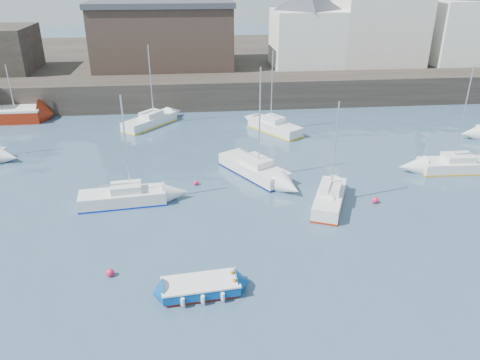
{
  "coord_description": "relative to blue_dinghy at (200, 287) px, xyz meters",
  "views": [
    {
      "loc": [
        -2.79,
        -15.39,
        14.34
      ],
      "look_at": [
        0.0,
        12.0,
        1.5
      ],
      "focal_mm": 35.0,
      "sensor_mm": 36.0,
      "label": 1
    }
  ],
  "objects": [
    {
      "name": "quay_wall",
      "position": [
        2.84,
        32.37,
        1.11
      ],
      "size": [
        90.0,
        5.0,
        3.0
      ],
      "primitive_type": "cube",
      "color": "#28231E",
      "rests_on": "ground"
    },
    {
      "name": "blue_dinghy",
      "position": [
        0.0,
        0.0,
        0.0
      ],
      "size": [
        3.81,
        2.11,
        0.7
      ],
      "color": "maroon",
      "rests_on": "ground"
    },
    {
      "name": "land_strip",
      "position": [
        2.84,
        50.37,
        1.01
      ],
      "size": [
        90.0,
        32.0,
        2.8
      ],
      "primitive_type": "cube",
      "color": "#28231E",
      "rests_on": "ground"
    },
    {
      "name": "sailboat_d",
      "position": [
        19.9,
        12.56,
        0.09
      ],
      "size": [
        6.27,
        2.2,
        7.91
      ],
      "color": "white",
      "rests_on": "ground"
    },
    {
      "name": "sailboat_f",
      "position": [
        7.44,
        22.87,
        0.13
      ],
      "size": [
        4.67,
        5.69,
        7.35
      ],
      "color": "white",
      "rests_on": "ground"
    },
    {
      "name": "bldg_east_d",
      "position": [
        13.84,
        38.87,
        6.97
      ],
      "size": [
        11.14,
        11.14,
        8.95
      ],
      "color": "white",
      "rests_on": "land_strip"
    },
    {
      "name": "bldg_east_b",
      "position": [
        33.84,
        38.87,
        7.48
      ],
      "size": [
        11.88,
        11.88,
        9.95
      ],
      "color": "white",
      "rests_on": "land_strip"
    },
    {
      "name": "sailboat_h",
      "position": [
        -4.23,
        25.85,
        0.1
      ],
      "size": [
        5.23,
        5.67,
        7.54
      ],
      "color": "white",
      "rests_on": "ground"
    },
    {
      "name": "warehouse",
      "position": [
        -3.16,
        40.37,
        6.23
      ],
      "size": [
        16.4,
        10.4,
        7.6
      ],
      "color": "#3D2D26",
      "rests_on": "land_strip"
    },
    {
      "name": "sailboat_a",
      "position": [
        -4.76,
        9.67,
        0.12
      ],
      "size": [
        5.71,
        2.38,
        7.22
      ],
      "color": "white",
      "rests_on": "ground"
    },
    {
      "name": "buoy_near",
      "position": [
        -4.5,
        1.85,
        -0.39
      ],
      "size": [
        0.41,
        0.41,
        0.41
      ],
      "primitive_type": "sphere",
      "color": "#E61B4B",
      "rests_on": "ground"
    },
    {
      "name": "sailboat_b",
      "position": [
        4.28,
        13.43,
        0.14
      ],
      "size": [
        4.94,
        6.39,
        8.05
      ],
      "color": "white",
      "rests_on": "ground"
    },
    {
      "name": "buoy_mid",
      "position": [
        11.63,
        8.15,
        -0.39
      ],
      "size": [
        0.44,
        0.44,
        0.44
      ],
      "primitive_type": "sphere",
      "color": "#E61B4B",
      "rests_on": "ground"
    },
    {
      "name": "bldg_east_a",
      "position": [
        22.84,
        39.37,
        8.42
      ],
      "size": [
        13.36,
        13.36,
        11.8
      ],
      "color": "beige",
      "rests_on": "land_strip"
    },
    {
      "name": "water",
      "position": [
        2.84,
        -2.63,
        -0.39
      ],
      "size": [
        220.0,
        220.0,
        0.0
      ],
      "primitive_type": "plane",
      "color": "#2D4760",
      "rests_on": "ground"
    },
    {
      "name": "sailboat_c",
      "position": [
        8.55,
        8.12,
        0.13
      ],
      "size": [
        3.53,
        5.39,
        6.79
      ],
      "color": "white",
      "rests_on": "ground"
    },
    {
      "name": "buoy_far",
      "position": [
        -0.02,
        12.09,
        -0.39
      ],
      "size": [
        0.35,
        0.35,
        0.35
      ],
      "primitive_type": "sphere",
      "color": "#E61B4B",
      "rests_on": "ground"
    }
  ]
}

